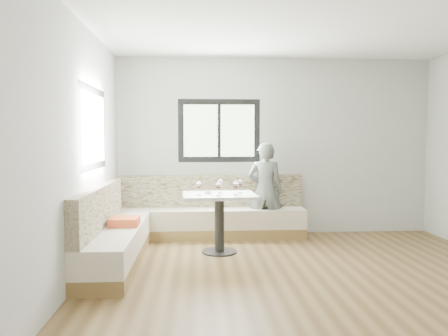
% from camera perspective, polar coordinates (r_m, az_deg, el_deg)
% --- Properties ---
extents(room, '(5.01, 5.01, 2.81)m').
position_cam_1_polar(room, '(4.67, 10.96, 2.40)').
color(room, brown).
rests_on(room, ground).
extents(banquette, '(2.90, 2.80, 0.95)m').
position_cam_1_polar(banquette, '(6.20, -6.65, -7.27)').
color(banquette, olive).
rests_on(banquette, ground).
extents(table, '(0.99, 0.79, 0.79)m').
position_cam_1_polar(table, '(5.84, -0.61, -5.33)').
color(table, black).
rests_on(table, ground).
extents(person, '(0.60, 0.46, 1.47)m').
position_cam_1_polar(person, '(6.74, 5.42, -2.90)').
color(person, '#555C57').
rests_on(person, ground).
extents(olive_ramekin, '(0.09, 0.09, 0.04)m').
position_cam_1_polar(olive_ramekin, '(5.83, -2.10, -3.19)').
color(olive_ramekin, white).
rests_on(olive_ramekin, table).
extents(wine_glass_a, '(0.08, 0.08, 0.18)m').
position_cam_1_polar(wine_glass_a, '(5.65, -3.32, -2.29)').
color(wine_glass_a, white).
rests_on(wine_glass_a, table).
extents(wine_glass_b, '(0.08, 0.08, 0.18)m').
position_cam_1_polar(wine_glass_b, '(5.61, -0.74, -2.34)').
color(wine_glass_b, white).
rests_on(wine_glass_b, table).
extents(wine_glass_c, '(0.08, 0.08, 0.18)m').
position_cam_1_polar(wine_glass_c, '(5.67, 1.54, -2.27)').
color(wine_glass_c, white).
rests_on(wine_glass_c, table).
extents(wine_glass_d, '(0.08, 0.08, 0.18)m').
position_cam_1_polar(wine_glass_d, '(5.89, -0.53, -2.04)').
color(wine_glass_d, white).
rests_on(wine_glass_d, table).
extents(wine_glass_e, '(0.08, 0.08, 0.18)m').
position_cam_1_polar(wine_glass_e, '(5.92, 2.12, -2.01)').
color(wine_glass_e, white).
rests_on(wine_glass_e, table).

